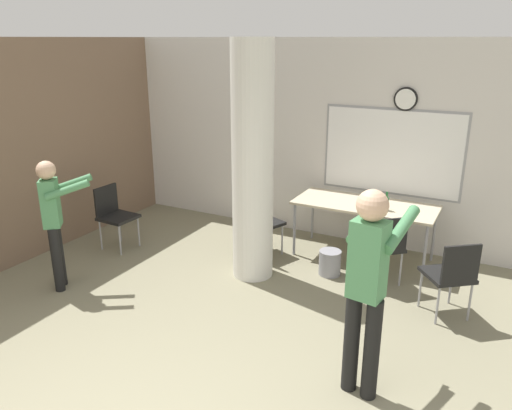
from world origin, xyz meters
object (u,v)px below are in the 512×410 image
object	(u,v)px
bottle_on_table	(386,203)
person_watching_back	(54,215)
chair_table_right	(384,244)
person_playing_side	(368,278)
folding_table	(365,207)
chair_mid_room	(452,273)
chair_table_left	(259,220)
chair_by_left_wall	(114,212)

from	to	relation	value
bottle_on_table	person_watching_back	size ratio (longest dim) A/B	0.16
chair_table_right	person_playing_side	world-z (taller)	person_playing_side
bottle_on_table	chair_table_right	xyz separation A→B (m)	(0.12, -0.48, -0.34)
folding_table	chair_mid_room	distance (m)	1.62
bottle_on_table	chair_mid_room	size ratio (longest dim) A/B	0.27
folding_table	chair_table_right	distance (m)	0.77
person_playing_side	chair_table_left	bearing A→B (deg)	134.50
chair_table_left	person_watching_back	size ratio (longest dim) A/B	0.57
chair_table_right	person_playing_side	distance (m)	2.08
chair_table_left	chair_by_left_wall	bearing A→B (deg)	-160.68
bottle_on_table	chair_by_left_wall	world-z (taller)	bottle_on_table
person_watching_back	chair_by_left_wall	bearing A→B (deg)	102.91
chair_table_right	person_watching_back	bearing A→B (deg)	-150.89
chair_by_left_wall	chair_table_right	world-z (taller)	same
folding_table	chair_by_left_wall	distance (m)	3.39
folding_table	chair_table_left	size ratio (longest dim) A/B	2.07
chair_table_left	person_watching_back	xyz separation A→B (m)	(-1.63, -1.87, 0.39)
chair_table_left	folding_table	bearing A→B (deg)	24.90
chair_mid_room	person_playing_side	world-z (taller)	person_playing_side
chair_by_left_wall	chair_mid_room	xyz separation A→B (m)	(4.36, 0.19, 0.00)
bottle_on_table	person_watching_back	xyz separation A→B (m)	(-3.16, -2.31, 0.05)
chair_table_left	person_playing_side	size ratio (longest dim) A/B	0.50
folding_table	bottle_on_table	world-z (taller)	bottle_on_table
chair_by_left_wall	chair_table_right	bearing A→B (deg)	9.99
chair_mid_room	person_playing_side	distance (m)	1.70
folding_table	bottle_on_table	bearing A→B (deg)	-24.24
chair_by_left_wall	chair_table_right	xyz separation A→B (m)	(3.56, 0.63, 0.00)
chair_table_right	chair_by_left_wall	bearing A→B (deg)	-170.01
folding_table	person_watching_back	xyz separation A→B (m)	(-2.87, -2.45, 0.19)
chair_by_left_wall	person_watching_back	size ratio (longest dim) A/B	0.57
chair_mid_room	person_watching_back	size ratio (longest dim) A/B	0.57
chair_by_left_wall	person_watching_back	distance (m)	1.29
bottle_on_table	chair_table_left	xyz separation A→B (m)	(-1.54, -0.44, -0.34)
folding_table	chair_by_left_wall	world-z (taller)	chair_by_left_wall
folding_table	chair_table_left	distance (m)	1.38
person_watching_back	chair_table_right	bearing A→B (deg)	29.11
chair_mid_room	chair_table_right	world-z (taller)	same
chair_by_left_wall	person_watching_back	bearing A→B (deg)	-77.09
chair_by_left_wall	chair_mid_room	world-z (taller)	same
chair_table_left	person_playing_side	world-z (taller)	person_playing_side
chair_table_left	person_playing_side	bearing A→B (deg)	-45.50
person_playing_side	person_watching_back	xyz separation A→B (m)	(-3.61, 0.15, -0.13)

